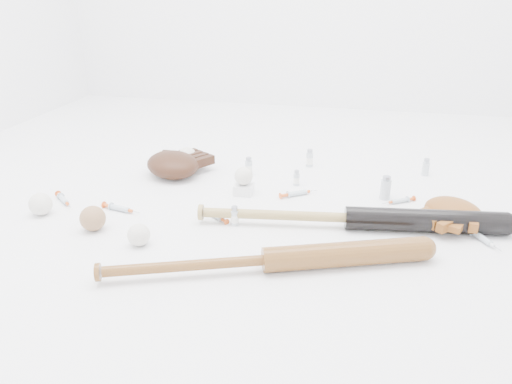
% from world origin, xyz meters
% --- Properties ---
extents(bat_dark, '(1.01, 0.21, 0.07)m').
position_xyz_m(bat_dark, '(0.30, -0.08, 0.04)').
color(bat_dark, black).
rests_on(bat_dark, ground).
extents(bat_wood, '(0.90, 0.39, 0.07)m').
position_xyz_m(bat_wood, '(0.10, -0.38, 0.03)').
color(bat_wood, brown).
rests_on(bat_wood, ground).
extents(glove_dark, '(0.38, 0.38, 0.10)m').
position_xyz_m(glove_dark, '(-0.40, 0.22, 0.05)').
color(glove_dark, black).
rests_on(glove_dark, ground).
extents(glove_tan, '(0.32, 0.32, 0.08)m').
position_xyz_m(glove_tan, '(0.63, 0.02, 0.04)').
color(glove_tan, brown).
rests_on(glove_tan, ground).
extents(trading_card, '(0.09, 0.11, 0.01)m').
position_xyz_m(trading_card, '(-0.52, 0.44, 0.00)').
color(trading_card, gold).
rests_on(trading_card, ground).
extents(pedestal, '(0.07, 0.07, 0.04)m').
position_xyz_m(pedestal, '(-0.08, 0.11, 0.02)').
color(pedestal, white).
rests_on(pedestal, ground).
extents(baseball_on_pedestal, '(0.07, 0.07, 0.07)m').
position_xyz_m(baseball_on_pedestal, '(-0.08, 0.11, 0.07)').
color(baseball_on_pedestal, silver).
rests_on(baseball_on_pedestal, pedestal).
extents(baseball_left, '(0.08, 0.08, 0.08)m').
position_xyz_m(baseball_left, '(-0.70, -0.21, 0.04)').
color(baseball_left, silver).
rests_on(baseball_left, ground).
extents(baseball_upper, '(0.08, 0.08, 0.08)m').
position_xyz_m(baseball_upper, '(-0.38, 0.34, 0.04)').
color(baseball_upper, silver).
rests_on(baseball_upper, ground).
extents(baseball_mid, '(0.07, 0.07, 0.07)m').
position_xyz_m(baseball_mid, '(-0.29, -0.33, 0.03)').
color(baseball_mid, silver).
rests_on(baseball_mid, ground).
extents(baseball_aged, '(0.08, 0.08, 0.08)m').
position_xyz_m(baseball_aged, '(-0.47, -0.27, 0.04)').
color(baseball_aged, '#8F6744').
rests_on(baseball_aged, ground).
extents(syringe_0, '(0.14, 0.13, 0.02)m').
position_xyz_m(syringe_0, '(-0.68, -0.10, 0.01)').
color(syringe_0, '#ADBCC6').
rests_on(syringe_0, ground).
extents(syringe_1, '(0.13, 0.10, 0.02)m').
position_xyz_m(syringe_1, '(-0.13, -0.11, 0.01)').
color(syringe_1, '#ADBCC6').
rests_on(syringe_1, ground).
extents(syringe_2, '(0.15, 0.11, 0.02)m').
position_xyz_m(syringe_2, '(0.11, 0.13, 0.01)').
color(syringe_2, '#ADBCC6').
rests_on(syringe_2, ground).
extents(syringe_3, '(0.10, 0.16, 0.02)m').
position_xyz_m(syringe_3, '(0.70, -0.08, 0.01)').
color(syringe_3, '#ADBCC6').
rests_on(syringe_3, ground).
extents(syringe_4, '(0.13, 0.10, 0.02)m').
position_xyz_m(syringe_4, '(0.47, 0.15, 0.01)').
color(syringe_4, '#ADBCC6').
rests_on(syringe_4, ground).
extents(syringe_5, '(0.17, 0.06, 0.02)m').
position_xyz_m(syringe_5, '(-0.46, -0.12, 0.01)').
color(syringe_5, '#ADBCC6').
rests_on(syringe_5, ground).
extents(vial_0, '(0.02, 0.02, 0.06)m').
position_xyz_m(vial_0, '(0.09, 0.23, 0.03)').
color(vial_0, '#B4BFC6').
rests_on(vial_0, ground).
extents(vial_1, '(0.03, 0.03, 0.07)m').
position_xyz_m(vial_1, '(0.58, 0.45, 0.03)').
color(vial_1, '#B4BFC6').
rests_on(vial_1, ground).
extents(vial_2, '(0.03, 0.03, 0.07)m').
position_xyz_m(vial_2, '(-0.11, 0.30, 0.04)').
color(vial_2, '#B4BFC6').
rests_on(vial_2, ground).
extents(vial_3, '(0.04, 0.04, 0.09)m').
position_xyz_m(vial_3, '(0.42, 0.18, 0.04)').
color(vial_3, '#B4BFC6').
rests_on(vial_3, ground).
extents(vial_4, '(0.03, 0.03, 0.06)m').
position_xyz_m(vial_4, '(-0.05, -0.14, 0.03)').
color(vial_4, '#B4BFC6').
rests_on(vial_4, ground).
extents(vial_5, '(0.03, 0.03, 0.07)m').
position_xyz_m(vial_5, '(0.12, 0.45, 0.04)').
color(vial_5, '#B4BFC6').
rests_on(vial_5, ground).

